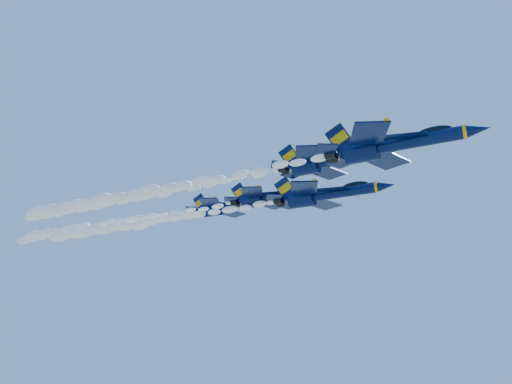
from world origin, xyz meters
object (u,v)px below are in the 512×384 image
at_px(jet_third, 325,194).
at_px(jet_fifth, 228,207).
at_px(jet_fourth, 270,197).
at_px(jet_lead, 393,144).
at_px(jet_second, 329,161).

distance_m(jet_third, jet_fifth, 25.17).
bearing_deg(jet_fifth, jet_fourth, -31.48).
bearing_deg(jet_third, jet_fourth, 173.49).
height_order(jet_lead, jet_third, jet_third).
xyz_separation_m(jet_second, jet_fourth, (-14.85, 12.87, 0.72)).
bearing_deg(jet_fifth, jet_lead, -36.92).
bearing_deg(jet_lead, jet_fifth, 143.08).
relative_size(jet_fourth, jet_fifth, 0.96).
relative_size(jet_third, jet_fifth, 1.12).
relative_size(jet_lead, jet_fourth, 1.08).
height_order(jet_lead, jet_fourth, jet_fourth).
bearing_deg(jet_fourth, jet_lead, -39.46).
distance_m(jet_lead, jet_third, 24.40).
bearing_deg(jet_third, jet_fifth, 158.63).
bearing_deg(jet_lead, jet_fourth, 140.54).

